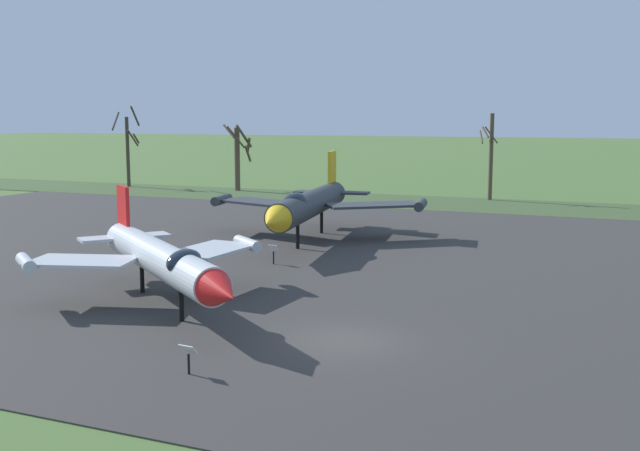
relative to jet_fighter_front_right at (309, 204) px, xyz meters
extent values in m
plane|color=#4C6B33|center=(10.03, -19.53, -2.49)|extent=(600.00, 600.00, 0.00)
cube|color=#383533|center=(10.03, -5.05, -2.46)|extent=(101.37, 48.29, 0.05)
cube|color=#3D532C|center=(10.03, 25.10, -2.46)|extent=(161.37, 12.00, 0.06)
cylinder|color=#33383D|center=(-0.08, 0.43, -0.04)|extent=(4.24, 14.84, 1.70)
cone|color=yellow|center=(1.41, -7.98, -0.04)|extent=(1.95, 2.55, 1.57)
cylinder|color=black|center=(-1.42, 8.04, -0.04)|extent=(1.34, 1.13, 1.19)
ellipsoid|color=#19232D|center=(0.58, -3.27, 0.42)|extent=(1.35, 2.54, 1.27)
cube|color=#33383D|center=(-4.16, 1.18, -0.17)|extent=(6.61, 4.40, 0.16)
cube|color=#33383D|center=(3.50, 2.53, -0.17)|extent=(6.48, 5.85, 0.16)
cylinder|color=#33383D|center=(-7.29, 1.43, -0.17)|extent=(1.10, 2.80, 0.64)
cylinder|color=#33383D|center=(6.36, 3.83, -0.17)|extent=(1.10, 2.80, 0.64)
cube|color=yellow|center=(-1.24, 7.01, 1.95)|extent=(0.55, 2.00, 2.29)
cube|color=#33383D|center=(-2.74, 6.65, 0.08)|extent=(2.64, 1.98, 0.16)
cube|color=#33383D|center=(0.30, 7.19, 0.08)|extent=(2.64, 1.98, 0.16)
cylinder|color=black|center=(0.49, -2.77, -1.69)|extent=(0.23, 0.23, 1.59)
cylinder|color=black|center=(-0.64, 3.63, -1.69)|extent=(0.23, 0.23, 1.59)
cylinder|color=black|center=(1.33, -7.74, -2.11)|extent=(0.08, 0.08, 0.75)
cube|color=white|center=(1.33, -7.74, -1.56)|extent=(0.56, 0.30, 0.40)
cylinder|color=silver|center=(1.03, -17.87, -0.39)|extent=(10.91, 8.99, 1.47)
cone|color=red|center=(6.76, -22.36, -0.39)|extent=(2.29, 2.20, 1.35)
cylinder|color=black|center=(-4.20, -13.77, -0.39)|extent=(1.27, 1.31, 1.03)
ellipsoid|color=#19232D|center=(3.60, -19.88, 0.02)|extent=(1.02, 1.92, 0.96)
cube|color=silver|center=(-1.91, -19.21, -0.50)|extent=(4.84, 3.70, 0.14)
cube|color=silver|center=(1.64, -14.69, -0.50)|extent=(2.79, 4.40, 0.14)
cylinder|color=silver|center=(-3.82, -20.43, -0.50)|extent=(2.18, 1.88, 0.55)
cylinder|color=silver|center=(2.36, -12.55, -0.50)|extent=(2.18, 1.88, 0.55)
cube|color=red|center=(-3.50, -14.31, 1.28)|extent=(1.45, 1.19, 1.87)
cube|color=silver|center=(-4.18, -15.33, -0.28)|extent=(2.22, 2.30, 0.14)
cube|color=silver|center=(-2.68, -13.41, -0.28)|extent=(2.22, 2.30, 0.14)
cylinder|color=black|center=(3.23, -19.59, -1.80)|extent=(0.20, 0.20, 1.37)
cylinder|color=black|center=(-1.17, -16.14, -1.80)|extent=(0.20, 0.20, 1.37)
cylinder|color=black|center=(6.90, -24.76, -2.14)|extent=(0.08, 0.08, 0.69)
cube|color=white|center=(6.90, -24.76, -1.63)|extent=(0.58, 0.35, 0.31)
cylinder|color=#42382D|center=(-35.46, 27.96, 1.58)|extent=(0.41, 0.41, 8.12)
cylinder|color=#42382D|center=(-34.44, 28.21, 5.72)|extent=(0.75, 2.24, 2.30)
cylinder|color=#42382D|center=(-36.67, 27.50, 5.14)|extent=(1.15, 2.60, 2.15)
cylinder|color=#42382D|center=(-34.49, 28.35, 3.13)|extent=(1.02, 2.11, 1.23)
cylinder|color=#42382D|center=(-34.63, 27.93, 3.20)|extent=(0.27, 1.81, 1.93)
cylinder|color=brown|center=(-21.27, 28.55, 0.99)|extent=(0.59, 0.59, 6.95)
cylinder|color=brown|center=(-20.11, 28.90, 1.62)|extent=(1.00, 2.53, 1.88)
cylinder|color=brown|center=(-20.91, 27.71, 3.43)|extent=(1.93, 0.97, 2.43)
cylinder|color=brown|center=(-21.74, 27.66, 4.07)|extent=(1.98, 1.18, 1.50)
cylinder|color=brown|center=(-20.23, 29.24, 2.51)|extent=(1.74, 2.38, 1.78)
cylinder|color=brown|center=(-20.23, 28.25, 3.56)|extent=(0.94, 2.35, 2.54)
cylinder|color=brown|center=(6.13, 29.81, 1.73)|extent=(0.40, 0.40, 8.43)
cylinder|color=brown|center=(5.20, 29.51, 3.68)|extent=(0.79, 1.99, 1.27)
cylinder|color=brown|center=(6.20, 29.21, 3.88)|extent=(1.32, 0.30, 1.64)
cylinder|color=brown|center=(5.59, 29.42, 4.14)|extent=(0.97, 1.25, 1.08)
camera|label=1|loc=(19.50, -43.88, 5.47)|focal=42.19mm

